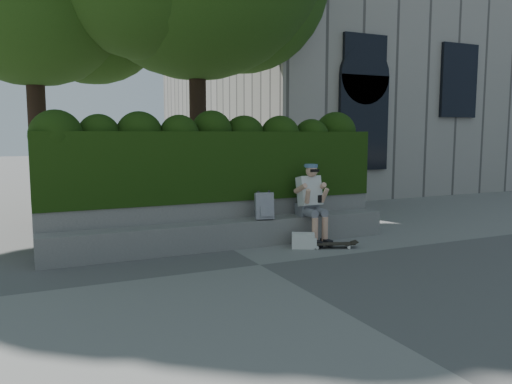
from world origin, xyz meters
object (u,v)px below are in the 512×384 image
person (311,200)px  backpack_plaid (264,206)px  skateboard (332,244)px  backpack_ground (303,241)px

person → backpack_plaid: person is taller
skateboard → backpack_plaid: 1.31m
backpack_ground → backpack_plaid: bearing=166.5°
person → backpack_plaid: (-0.88, 0.08, -0.07)m
skateboard → backpack_ground: (-0.43, 0.22, 0.06)m
skateboard → backpack_ground: bearing=174.2°
person → backpack_plaid: bearing=174.7°
person → backpack_plaid: size_ratio=3.03×
skateboard → person: bearing=116.6°
person → skateboard: 0.91m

